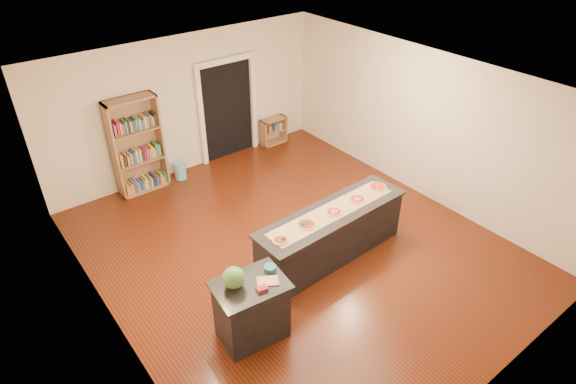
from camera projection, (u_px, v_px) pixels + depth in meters
room at (296, 176)px, 7.34m from camera, size 6.00×7.00×2.80m
doorway at (227, 104)px, 10.20m from camera, size 1.40×0.09×2.21m
kitchen_island at (331, 234)px, 7.66m from camera, size 2.68×0.73×0.88m
side_counter at (252, 310)px, 6.29m from camera, size 0.93×0.68×0.92m
bookshelf at (137, 146)px, 9.12m from camera, size 0.96×0.34×1.92m
low_shelf at (273, 131)px, 11.15m from camera, size 0.63×0.27×0.63m
waste_bin at (180, 171)px, 9.89m from camera, size 0.24×0.24×0.35m
kraft_paper at (332, 211)px, 7.43m from camera, size 2.34×0.49×0.00m
watermelon at (234, 278)px, 5.94m from camera, size 0.29×0.29×0.29m
cutting_board at (268, 281)px, 6.08m from camera, size 0.33×0.30×0.02m
package_red at (262, 289)px, 5.94m from camera, size 0.15×0.12×0.05m
package_teal at (270, 268)px, 6.25m from camera, size 0.16×0.16×0.06m
pizza_a at (281, 240)px, 6.82m from camera, size 0.26×0.26×0.02m
pizza_b at (306, 224)px, 7.14m from camera, size 0.31×0.31×0.02m
pizza_c at (334, 212)px, 7.40m from camera, size 0.25×0.25×0.02m
pizza_d at (357, 199)px, 7.70m from camera, size 0.27×0.27×0.02m
pizza_e at (377, 187)px, 8.01m from camera, size 0.31×0.31×0.02m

